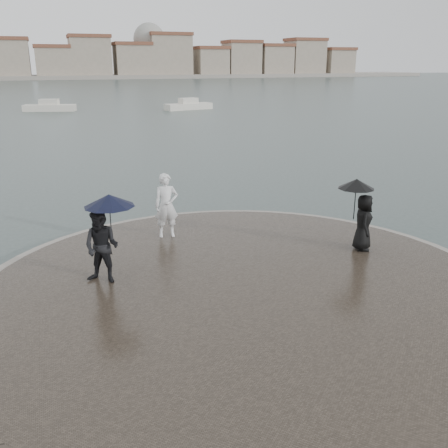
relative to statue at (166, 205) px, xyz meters
name	(u,v)px	position (x,y,z in m)	size (l,w,h in m)	color
ground	(320,391)	(0.83, -7.43, -1.29)	(400.00, 400.00, 0.00)	#2B3835
kerb_ring	(243,294)	(0.83, -3.93, -1.13)	(12.50, 12.50, 0.32)	gray
quay_tip	(243,293)	(0.83, -3.93, -1.11)	(11.90, 11.90, 0.36)	#2D261E
statue	(166,205)	(0.00, 0.00, 0.00)	(0.68, 0.44, 1.85)	silver
visitor_left	(104,234)	(-2.04, -2.58, 0.23)	(1.35, 1.17, 2.04)	black
visitor_right	(361,211)	(4.64, -2.77, 0.16)	(1.12, 1.02, 1.95)	black
far_skyline	(31,60)	(-5.47, 153.28, 4.32)	(260.00, 20.00, 37.00)	gray
boats	(85,115)	(0.59, 36.51, -0.91)	(25.61, 28.64, 1.50)	beige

